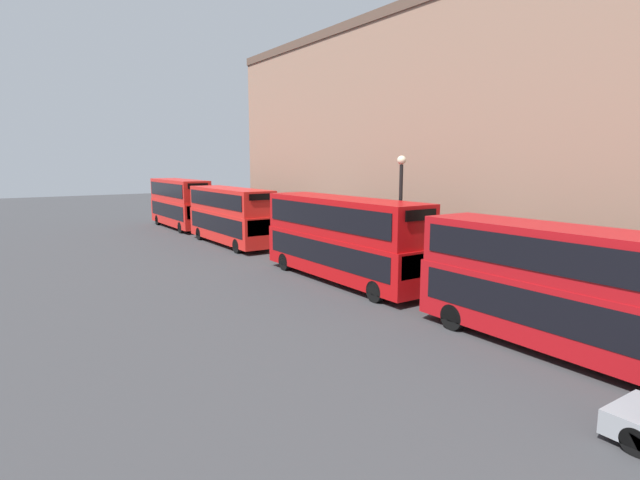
{
  "coord_description": "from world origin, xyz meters",
  "views": [
    {
      "loc": [
        -13.83,
        -1.42,
        6.31
      ],
      "look_at": [
        0.48,
        19.74,
        2.27
      ],
      "focal_mm": 28.0,
      "sensor_mm": 36.0,
      "label": 1
    }
  ],
  "objects": [
    {
      "name": "bus_third_in_queue",
      "position": [
        1.6,
        33.56,
        2.38
      ],
      "size": [
        2.59,
        10.38,
        4.31
      ],
      "color": "red",
      "rests_on": "ground"
    },
    {
      "name": "street_lamp",
      "position": [
        3.3,
        16.78,
        4.06
      ],
      "size": [
        0.44,
        0.44,
        6.58
      ],
      "color": "black",
      "rests_on": "ground"
    },
    {
      "name": "bus_second_in_queue",
      "position": [
        1.6,
        19.33,
        2.44
      ],
      "size": [
        2.59,
        11.34,
        4.43
      ],
      "color": "#B20C0F",
      "rests_on": "ground"
    },
    {
      "name": "bus_leading",
      "position": [
        1.6,
        6.78,
        2.33
      ],
      "size": [
        2.59,
        11.17,
        4.2
      ],
      "color": "#A80F14",
      "rests_on": "ground"
    },
    {
      "name": "bus_trailing",
      "position": [
        1.6,
        45.19,
        2.53
      ],
      "size": [
        2.59,
        10.14,
        4.6
      ],
      "color": "red",
      "rests_on": "ground"
    },
    {
      "name": "pedestrian",
      "position": [
        3.69,
        24.49,
        0.73
      ],
      "size": [
        0.36,
        0.36,
        1.58
      ],
      "color": "#26262D",
      "rests_on": "ground"
    }
  ]
}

